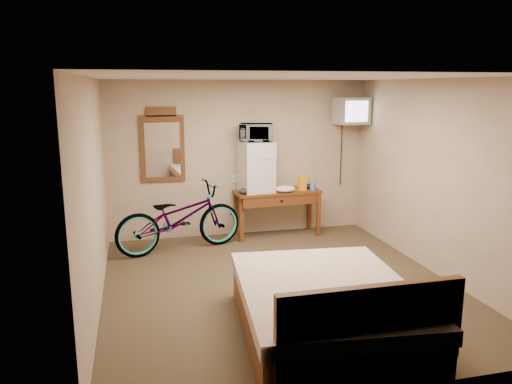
{
  "coord_description": "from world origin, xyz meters",
  "views": [
    {
      "loc": [
        -1.66,
        -5.54,
        2.4
      ],
      "look_at": [
        -0.16,
        0.53,
        1.07
      ],
      "focal_mm": 35.0,
      "sensor_mm": 36.0,
      "label": 1
    }
  ],
  "objects_px": {
    "desk": "(278,198)",
    "crt_television": "(351,111)",
    "mini_fridge": "(256,167)",
    "bed": "(327,310)",
    "microwave": "(256,133)",
    "wall_mirror": "(162,146)",
    "blue_cup": "(313,186)",
    "bicycle": "(179,218)"
  },
  "relations": [
    {
      "from": "microwave",
      "to": "wall_mirror",
      "type": "height_order",
      "value": "wall_mirror"
    },
    {
      "from": "desk",
      "to": "crt_television",
      "type": "bearing_deg",
      "value": 1.01
    },
    {
      "from": "mini_fridge",
      "to": "blue_cup",
      "type": "relative_size",
      "value": 5.6
    },
    {
      "from": "blue_cup",
      "to": "crt_television",
      "type": "xyz_separation_m",
      "value": [
        0.66,
        0.08,
        1.19
      ]
    },
    {
      "from": "bed",
      "to": "wall_mirror",
      "type": "bearing_deg",
      "value": 109.64
    },
    {
      "from": "mini_fridge",
      "to": "microwave",
      "type": "height_order",
      "value": "microwave"
    },
    {
      "from": "blue_cup",
      "to": "wall_mirror",
      "type": "distance_m",
      "value": 2.47
    },
    {
      "from": "microwave",
      "to": "desk",
      "type": "bearing_deg",
      "value": 7.39
    },
    {
      "from": "blue_cup",
      "to": "wall_mirror",
      "type": "height_order",
      "value": "wall_mirror"
    },
    {
      "from": "crt_television",
      "to": "bed",
      "type": "bearing_deg",
      "value": -116.9
    },
    {
      "from": "mini_fridge",
      "to": "bicycle",
      "type": "relative_size",
      "value": 0.42
    },
    {
      "from": "microwave",
      "to": "bicycle",
      "type": "distance_m",
      "value": 1.79
    },
    {
      "from": "blue_cup",
      "to": "crt_television",
      "type": "distance_m",
      "value": 1.36
    },
    {
      "from": "bed",
      "to": "bicycle",
      "type": "bearing_deg",
      "value": 110.71
    },
    {
      "from": "microwave",
      "to": "wall_mirror",
      "type": "xyz_separation_m",
      "value": [
        -1.44,
        0.22,
        -0.19
      ]
    },
    {
      "from": "bicycle",
      "to": "mini_fridge",
      "type": "bearing_deg",
      "value": -85.5
    },
    {
      "from": "desk",
      "to": "mini_fridge",
      "type": "distance_m",
      "value": 0.63
    },
    {
      "from": "crt_television",
      "to": "microwave",
      "type": "bearing_deg",
      "value": 178.79
    },
    {
      "from": "desk",
      "to": "bicycle",
      "type": "relative_size",
      "value": 0.73
    },
    {
      "from": "mini_fridge",
      "to": "microwave",
      "type": "relative_size",
      "value": 1.58
    },
    {
      "from": "microwave",
      "to": "bed",
      "type": "relative_size",
      "value": 0.22
    },
    {
      "from": "desk",
      "to": "microwave",
      "type": "bearing_deg",
      "value": 170.98
    },
    {
      "from": "mini_fridge",
      "to": "microwave",
      "type": "distance_m",
      "value": 0.54
    },
    {
      "from": "microwave",
      "to": "bicycle",
      "type": "relative_size",
      "value": 0.26
    },
    {
      "from": "blue_cup",
      "to": "bicycle",
      "type": "height_order",
      "value": "bicycle"
    },
    {
      "from": "bicycle",
      "to": "bed",
      "type": "xyz_separation_m",
      "value": [
        1.13,
        -3.0,
        -0.21
      ]
    },
    {
      "from": "desk",
      "to": "bed",
      "type": "height_order",
      "value": "bed"
    },
    {
      "from": "microwave",
      "to": "bicycle",
      "type": "xyz_separation_m",
      "value": [
        -1.27,
        -0.43,
        -1.19
      ]
    },
    {
      "from": "bicycle",
      "to": "microwave",
      "type": "bearing_deg",
      "value": -85.5
    },
    {
      "from": "mini_fridge",
      "to": "crt_television",
      "type": "distance_m",
      "value": 1.8
    },
    {
      "from": "mini_fridge",
      "to": "wall_mirror",
      "type": "bearing_deg",
      "value": 171.38
    },
    {
      "from": "desk",
      "to": "bed",
      "type": "bearing_deg",
      "value": -98.24
    },
    {
      "from": "blue_cup",
      "to": "bed",
      "type": "xyz_separation_m",
      "value": [
        -1.06,
        -3.31,
        -0.53
      ]
    },
    {
      "from": "mini_fridge",
      "to": "bed",
      "type": "distance_m",
      "value": 3.53
    },
    {
      "from": "mini_fridge",
      "to": "bed",
      "type": "height_order",
      "value": "mini_fridge"
    },
    {
      "from": "blue_cup",
      "to": "wall_mirror",
      "type": "xyz_separation_m",
      "value": [
        -2.36,
        0.33,
        0.68
      ]
    },
    {
      "from": "crt_television",
      "to": "bed",
      "type": "height_order",
      "value": "crt_television"
    },
    {
      "from": "microwave",
      "to": "bed",
      "type": "xyz_separation_m",
      "value": [
        -0.14,
        -3.42,
        -1.4
      ]
    },
    {
      "from": "wall_mirror",
      "to": "bicycle",
      "type": "height_order",
      "value": "wall_mirror"
    },
    {
      "from": "microwave",
      "to": "bicycle",
      "type": "height_order",
      "value": "microwave"
    },
    {
      "from": "desk",
      "to": "bed",
      "type": "relative_size",
      "value": 0.62
    },
    {
      "from": "microwave",
      "to": "wall_mirror",
      "type": "distance_m",
      "value": 1.47
    }
  ]
}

